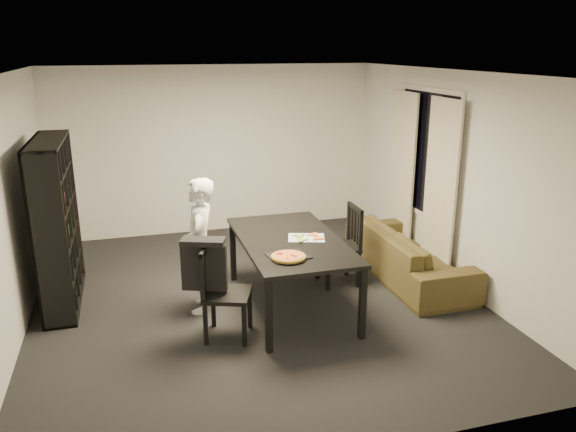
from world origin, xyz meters
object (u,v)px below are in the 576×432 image
object	(u,v)px
chair_left	(218,286)
chair_right	(346,239)
bookshelf	(57,223)
baking_tray	(288,256)
person	(200,246)
dining_table	(290,245)
pepperoni_pizza	(288,257)
sofa	(408,254)

from	to	relation	value
chair_left	chair_right	bearing A→B (deg)	-41.79
bookshelf	baking_tray	distance (m)	2.71
person	baking_tray	xyz separation A→B (m)	(0.81, -0.71, 0.06)
chair_left	chair_right	size ratio (longest dim) A/B	0.98
bookshelf	dining_table	distance (m)	2.65
chair_right	pepperoni_pizza	world-z (taller)	chair_right
chair_right	sofa	bearing A→B (deg)	85.45
chair_left	baking_tray	distance (m)	0.77
dining_table	pepperoni_pizza	size ratio (longest dim) A/B	5.56
dining_table	chair_left	xyz separation A→B (m)	(-0.90, -0.46, -0.18)
chair_right	person	distance (m)	1.87
bookshelf	chair_left	distance (m)	2.12
bookshelf	pepperoni_pizza	world-z (taller)	bookshelf
baking_tray	pepperoni_pizza	world-z (taller)	pepperoni_pizza
chair_left	bookshelf	bearing A→B (deg)	70.40
person	pepperoni_pizza	distance (m)	1.11
bookshelf	dining_table	world-z (taller)	bookshelf
baking_tray	sofa	bearing A→B (deg)	25.64
dining_table	chair_left	world-z (taller)	chair_left
dining_table	chair_left	size ratio (longest dim) A/B	1.99
dining_table	baking_tray	size ratio (longest dim) A/B	4.87
chair_right	baking_tray	world-z (taller)	chair_right
chair_left	person	size ratio (longest dim) A/B	0.64
dining_table	baking_tray	distance (m)	0.54
person	sofa	bearing A→B (deg)	108.48
chair_right	person	xyz separation A→B (m)	(-1.84, -0.27, 0.19)
person	bookshelf	bearing A→B (deg)	-99.36
baking_tray	dining_table	bearing A→B (deg)	71.16
bookshelf	chair_right	size ratio (longest dim) A/B	1.91
pepperoni_pizza	dining_table	bearing A→B (deg)	71.59
chair_left	pepperoni_pizza	distance (m)	0.77
dining_table	bookshelf	bearing A→B (deg)	160.75
person	dining_table	bearing A→B (deg)	92.91
dining_table	chair_right	world-z (taller)	chair_right
bookshelf	sofa	bearing A→B (deg)	-6.61
baking_tray	pepperoni_pizza	distance (m)	0.08
bookshelf	person	xyz separation A→B (m)	(1.52, -0.67, -0.19)
dining_table	pepperoni_pizza	world-z (taller)	pepperoni_pizza
bookshelf	dining_table	xyz separation A→B (m)	(2.50, -0.87, -0.21)
baking_tray	sofa	xyz separation A→B (m)	(1.86, 0.89, -0.50)
bookshelf	pepperoni_pizza	distance (m)	2.73
chair_left	dining_table	bearing A→B (deg)	-42.50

